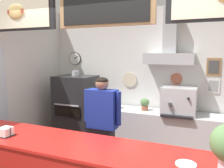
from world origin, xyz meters
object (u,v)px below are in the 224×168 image
object	(u,v)px
espresso_machine	(179,101)
napkin_holder	(5,132)
potted_thyme	(145,104)
condiment_plate	(186,164)
shop_worker	(102,126)
pizza_oven	(76,114)
potted_oregano	(116,103)

from	to	relation	value
espresso_machine	napkin_holder	bearing A→B (deg)	-126.63
potted_thyme	condiment_plate	size ratio (longest dim) A/B	1.27
shop_worker	espresso_machine	size ratio (longest dim) A/B	2.77
pizza_oven	potted_oregano	distance (m)	0.84
espresso_machine	condiment_plate	xyz separation A→B (m)	(0.34, -2.18, -0.12)
potted_oregano	potted_thyme	bearing A→B (deg)	3.76
potted_oregano	pizza_oven	bearing A→B (deg)	-163.30
espresso_machine	potted_thyme	bearing A→B (deg)	176.59
potted_oregano	napkin_holder	bearing A→B (deg)	-102.10
potted_oregano	espresso_machine	bearing A→B (deg)	0.00
pizza_oven	condiment_plate	distance (m)	3.02
napkin_holder	pizza_oven	bearing A→B (deg)	98.05
espresso_machine	potted_oregano	size ratio (longest dim) A/B	2.94
napkin_holder	potted_thyme	bearing A→B (deg)	65.37
espresso_machine	potted_oregano	xyz separation A→B (m)	(-1.19, -0.00, -0.13)
pizza_oven	shop_worker	size ratio (longest dim) A/B	1.01
potted_thyme	condiment_plate	xyz separation A→B (m)	(0.96, -2.21, -0.01)
espresso_machine	potted_thyme	size ratio (longest dim) A/B	2.55
shop_worker	condiment_plate	xyz separation A→B (m)	(1.34, -1.15, 0.16)
potted_oregano	shop_worker	bearing A→B (deg)	-79.74
pizza_oven	napkin_holder	bearing A→B (deg)	-81.95
shop_worker	espresso_machine	distance (m)	1.47
napkin_holder	condiment_plate	distance (m)	2.01
potted_oregano	potted_thyme	size ratio (longest dim) A/B	0.87
shop_worker	napkin_holder	distance (m)	1.40
napkin_holder	condiment_plate	bearing A→B (deg)	2.08
potted_thyme	condiment_plate	world-z (taller)	potted_thyme
pizza_oven	potted_oregano	world-z (taller)	pizza_oven
pizza_oven	potted_thyme	size ratio (longest dim) A/B	7.12
pizza_oven	espresso_machine	world-z (taller)	pizza_oven
espresso_machine	napkin_holder	world-z (taller)	espresso_machine
potted_thyme	potted_oregano	bearing A→B (deg)	-176.24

